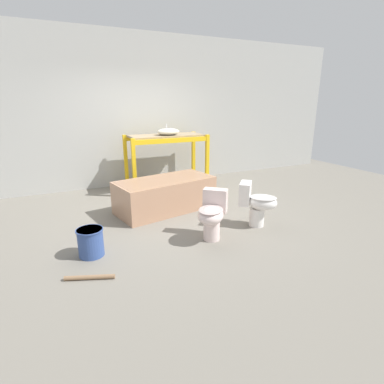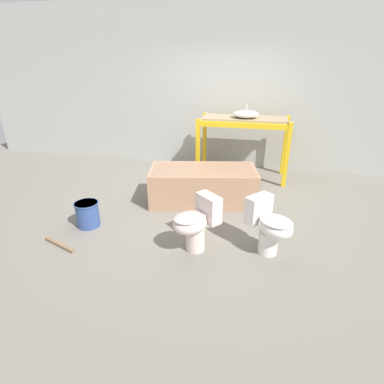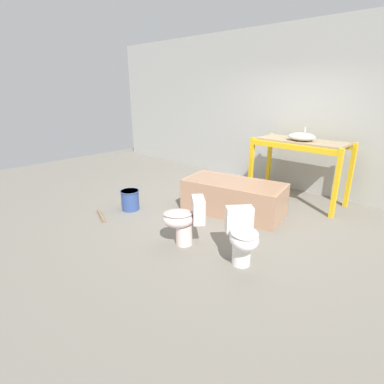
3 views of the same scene
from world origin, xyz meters
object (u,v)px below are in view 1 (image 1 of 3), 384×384
(bathtub_main, at_px, (165,192))
(toilet_far, at_px, (257,203))
(toilet_near, at_px, (212,214))
(bucket_white, at_px, (91,242))
(sink_basin, at_px, (168,132))

(bathtub_main, distance_m, toilet_far, 1.59)
(bathtub_main, relative_size, toilet_near, 2.67)
(toilet_near, relative_size, bucket_white, 1.91)
(bathtub_main, bearing_deg, sink_basin, 54.52)
(sink_basin, xyz_separation_m, bathtub_main, (-0.53, -1.21, -0.90))
(toilet_far, bearing_deg, bucket_white, 129.05)
(toilet_near, bearing_deg, sink_basin, 123.95)
(bathtub_main, xyz_separation_m, toilet_near, (0.17, -1.35, 0.04))
(toilet_far, height_order, bucket_white, toilet_far)
(sink_basin, bearing_deg, bathtub_main, -113.84)
(toilet_near, height_order, toilet_far, same)
(bathtub_main, distance_m, bucket_white, 1.79)
(toilet_near, bearing_deg, bathtub_main, 139.29)
(toilet_near, xyz_separation_m, bucket_white, (-1.55, 0.22, -0.18))
(bathtub_main, height_order, bucket_white, bathtub_main)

